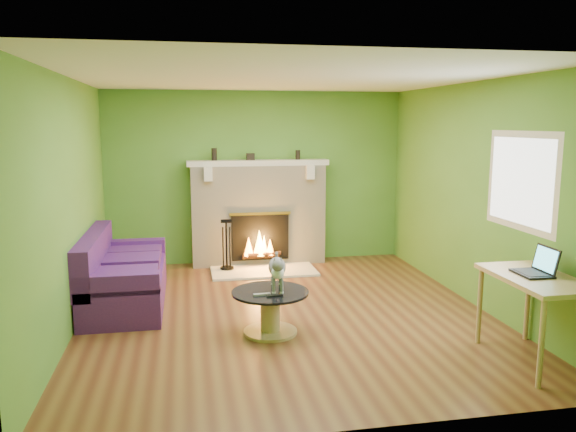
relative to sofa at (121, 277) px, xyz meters
name	(u,v)px	position (x,y,z in m)	size (l,w,h in m)	color
floor	(286,313)	(1.86, -0.68, -0.33)	(5.00, 5.00, 0.00)	#592D19
ceiling	(286,77)	(1.86, -0.68, 2.27)	(5.00, 5.00, 0.00)	white
wall_back	(257,178)	(1.86, 1.82, 0.97)	(5.00, 5.00, 0.00)	#4D822A
wall_front	(353,249)	(1.86, -3.18, 0.97)	(5.00, 5.00, 0.00)	#4D822A
wall_left	(70,205)	(-0.39, -0.68, 0.97)	(5.00, 5.00, 0.00)	#4D822A
wall_right	(475,195)	(4.11, -0.68, 0.97)	(5.00, 5.00, 0.00)	#4D822A
window_frame	(521,181)	(4.10, -1.58, 1.22)	(1.20, 1.20, 0.00)	silver
window_pane	(520,181)	(4.09, -1.58, 1.22)	(1.06, 1.06, 0.00)	white
fireplace	(259,214)	(1.86, 1.63, 0.44)	(2.10, 0.46, 1.58)	beige
hearth	(264,271)	(1.86, 1.12, -0.32)	(1.50, 0.75, 0.03)	beige
mantel	(258,163)	(1.86, 1.61, 1.21)	(2.10, 0.28, 0.08)	beige
sofa	(121,277)	(0.00, 0.00, 0.00)	(0.88, 1.91, 0.86)	#411A63
coffee_table	(270,309)	(1.59, -1.26, -0.08)	(0.78, 0.78, 0.44)	tan
desk	(536,287)	(3.81, -2.36, 0.36)	(0.62, 1.07, 0.79)	tan
cat	(277,271)	(1.67, -1.21, 0.31)	(0.23, 0.62, 0.39)	slate
remote_silver	(262,294)	(1.49, -1.38, 0.12)	(0.17, 0.04, 0.02)	gray
remote_black	(275,296)	(1.61, -1.44, 0.12)	(0.16, 0.04, 0.02)	black
laptop	(533,261)	(3.79, -2.31, 0.59)	(0.30, 0.34, 0.25)	black
fire_tools	(227,244)	(1.34, 1.27, 0.07)	(0.20, 0.20, 0.74)	black
mantel_vase_left	(214,154)	(1.21, 1.64, 1.34)	(0.08, 0.08, 0.18)	black
mantel_vase_right	(298,155)	(2.46, 1.64, 1.32)	(0.07, 0.07, 0.14)	black
mantel_box	(250,157)	(1.75, 1.64, 1.30)	(0.12, 0.08, 0.10)	black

